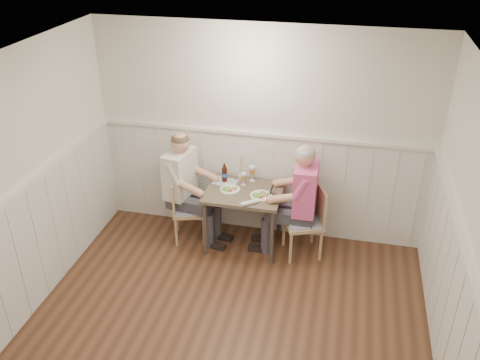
{
  "coord_description": "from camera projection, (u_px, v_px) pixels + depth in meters",
  "views": [
    {
      "loc": [
        0.97,
        -3.19,
        3.69
      ],
      "look_at": [
        -0.13,
        1.64,
        1.0
      ],
      "focal_mm": 38.0,
      "sensor_mm": 36.0,
      "label": 1
    }
  ],
  "objects": [
    {
      "name": "ground_plane",
      "position": [
        214.0,
        359.0,
        4.68
      ],
      "size": [
        4.5,
        4.5,
        0.0
      ],
      "primitive_type": "plane",
      "color": "#47291A"
    },
    {
      "name": "beer_glass_b",
      "position": [
        244.0,
        177.0,
        5.99
      ],
      "size": [
        0.06,
        0.06,
        0.16
      ],
      "color": "silver",
      "rests_on": "dining_table"
    },
    {
      "name": "chair_left",
      "position": [
        185.0,
        207.0,
        6.18
      ],
      "size": [
        0.49,
        0.49,
        0.83
      ],
      "color": "tan",
      "rests_on": "ground"
    },
    {
      "name": "wainscot",
      "position": [
        231.0,
        255.0,
        4.94
      ],
      "size": [
        4.0,
        4.49,
        1.34
      ],
      "color": "white",
      "rests_on": "ground"
    },
    {
      "name": "room_shell",
      "position": [
        209.0,
        221.0,
        3.95
      ],
      "size": [
        4.04,
        4.54,
        2.6
      ],
      "color": "silver",
      "rests_on": "ground"
    },
    {
      "name": "rolled_napkin",
      "position": [
        250.0,
        203.0,
        5.64
      ],
      "size": [
        0.21,
        0.18,
        0.05
      ],
      "color": "white",
      "rests_on": "dining_table"
    },
    {
      "name": "diner_cream",
      "position": [
        184.0,
        194.0,
        6.17
      ],
      "size": [
        0.71,
        0.51,
        1.42
      ],
      "color": "#3F3F47",
      "rests_on": "ground"
    },
    {
      "name": "man_in_pink",
      "position": [
        300.0,
        209.0,
        5.86
      ],
      "size": [
        0.65,
        0.46,
        1.42
      ],
      "color": "#3F3F47",
      "rests_on": "ground"
    },
    {
      "name": "gingham_mat",
      "position": [
        225.0,
        182.0,
        6.1
      ],
      "size": [
        0.32,
        0.28,
        0.01
      ],
      "color": "slate",
      "rests_on": "dining_table"
    },
    {
      "name": "dining_table",
      "position": [
        244.0,
        198.0,
        5.97
      ],
      "size": [
        0.89,
        0.7,
        0.75
      ],
      "color": "brown",
      "rests_on": "ground"
    },
    {
      "name": "plate_man",
      "position": [
        260.0,
        195.0,
        5.8
      ],
      "size": [
        0.25,
        0.25,
        0.06
      ],
      "color": "white",
      "rests_on": "dining_table"
    },
    {
      "name": "chair_right",
      "position": [
        308.0,
        219.0,
        5.9
      ],
      "size": [
        0.54,
        0.54,
        0.88
      ],
      "color": "tan",
      "rests_on": "ground"
    },
    {
      "name": "beer_bottle",
      "position": [
        225.0,
        174.0,
        6.07
      ],
      "size": [
        0.07,
        0.07,
        0.24
      ],
      "color": "black",
      "rests_on": "dining_table"
    },
    {
      "name": "beer_glass_a",
      "position": [
        252.0,
        171.0,
        6.07
      ],
      "size": [
        0.08,
        0.08,
        0.2
      ],
      "color": "silver",
      "rests_on": "dining_table"
    },
    {
      "name": "grass_vase",
      "position": [
        240.0,
        168.0,
        6.09
      ],
      "size": [
        0.04,
        0.04,
        0.34
      ],
      "color": "silver",
      "rests_on": "dining_table"
    },
    {
      "name": "plate_diner",
      "position": [
        229.0,
        189.0,
        5.92
      ],
      "size": [
        0.24,
        0.24,
        0.06
      ],
      "color": "white",
      "rests_on": "dining_table"
    }
  ]
}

